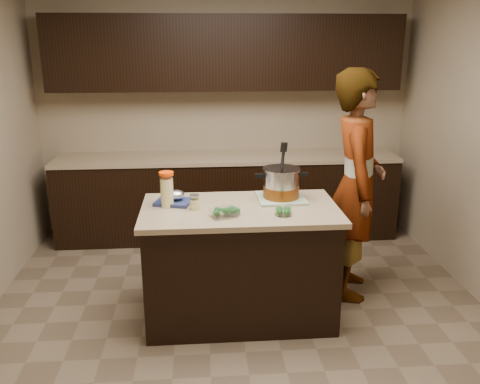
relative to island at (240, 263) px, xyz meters
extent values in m
plane|color=brown|center=(0.00, 0.00, -0.45)|extent=(4.00, 4.00, 0.00)
cube|color=tan|center=(0.00, 2.00, 0.90)|extent=(4.00, 0.04, 2.70)
cube|color=tan|center=(0.00, -2.00, 0.90)|extent=(4.00, 0.04, 2.70)
cube|color=black|center=(0.00, 1.70, -0.02)|extent=(3.60, 0.60, 0.86)
cube|color=tan|center=(0.00, 1.70, 0.43)|extent=(3.60, 0.63, 0.04)
cube|color=black|center=(0.00, 1.82, 1.50)|extent=(3.60, 0.35, 0.75)
cube|color=black|center=(0.00, 0.00, -0.02)|extent=(1.40, 0.75, 0.86)
cube|color=tan|center=(0.00, 0.00, 0.43)|extent=(1.46, 0.81, 0.04)
cube|color=#648C5E|center=(0.33, 0.17, 0.46)|extent=(0.37, 0.37, 0.02)
cylinder|color=#B7B7BC|center=(0.33, 0.17, 0.58)|extent=(0.28, 0.28, 0.22)
cylinder|color=brown|center=(0.33, 0.17, 0.51)|extent=(0.29, 0.29, 0.09)
cylinder|color=#B7B7BC|center=(0.33, 0.17, 0.69)|extent=(0.30, 0.30, 0.01)
cube|color=black|center=(0.16, 0.16, 0.64)|extent=(0.07, 0.04, 0.03)
cube|color=black|center=(0.50, 0.17, 0.64)|extent=(0.07, 0.04, 0.03)
cylinder|color=black|center=(0.33, 0.14, 0.75)|extent=(0.03, 0.12, 0.27)
cylinder|color=#ECE690|center=(-0.54, 0.07, 0.56)|extent=(0.12, 0.12, 0.22)
cylinder|color=white|center=(-0.54, 0.07, 0.57)|extent=(0.14, 0.14, 0.24)
cylinder|color=#FF4605|center=(-0.54, 0.07, 0.70)|extent=(0.14, 0.14, 0.02)
cylinder|color=#ECE690|center=(-0.33, -0.02, 0.49)|extent=(0.07, 0.07, 0.08)
cylinder|color=white|center=(-0.33, -0.02, 0.50)|extent=(0.08, 0.08, 0.10)
cylinder|color=silver|center=(-0.33, -0.02, 0.56)|extent=(0.08, 0.08, 0.02)
cylinder|color=silver|center=(-0.06, -0.15, 0.47)|extent=(0.14, 0.14, 0.05)
cylinder|color=silver|center=(0.29, -0.19, 0.48)|extent=(0.16, 0.16, 0.06)
cube|color=silver|center=(-0.13, -0.19, 0.48)|extent=(0.21, 0.18, 0.06)
cube|color=navy|center=(-0.49, 0.13, 0.46)|extent=(0.31, 0.27, 0.03)
ellipsoid|color=silver|center=(-0.48, 0.13, 0.51)|extent=(0.13, 0.11, 0.07)
imported|color=gray|center=(0.98, 0.34, 0.49)|extent=(0.59, 0.77, 1.89)
camera|label=1|loc=(-0.28, -3.55, 1.67)|focal=38.00mm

